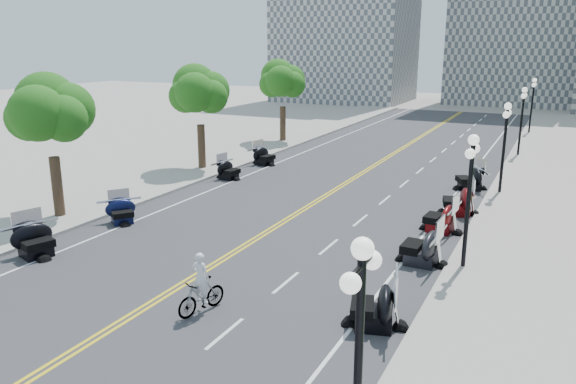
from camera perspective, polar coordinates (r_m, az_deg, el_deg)
The scene contains 43 objects.
ground at distance 21.57m, azimuth -7.92°, elevation -7.58°, with size 160.00×160.00×0.00m, color gray.
road at distance 29.89m, azimuth 2.82°, elevation -1.02°, with size 16.00×90.00×0.01m, color #333335.
centerline_yellow_a at distance 29.93m, azimuth 2.61°, elevation -0.98°, with size 0.12×90.00×0.00m, color yellow.
centerline_yellow_b at distance 29.84m, azimuth 3.03°, elevation -1.03°, with size 0.12×90.00×0.00m, color yellow.
edge_line_north at distance 28.09m, azimuth 14.89°, elevation -2.55°, with size 0.12×90.00×0.00m, color white.
edge_line_south at distance 32.86m, azimuth -7.48°, elevation 0.36°, with size 0.12×90.00×0.00m, color white.
lane_dash_5 at distance 16.96m, azimuth -6.42°, elevation -14.08°, with size 0.12×2.00×0.00m, color white.
lane_dash_6 at distance 20.07m, azimuth -0.22°, elevation -9.17°, with size 0.12×2.00×0.00m, color white.
lane_dash_7 at distance 23.45m, azimuth 4.15°, elevation -5.57°, with size 0.12×2.00×0.00m, color white.
lane_dash_8 at distance 27.01m, azimuth 7.36°, elevation -2.86°, with size 0.12×2.00×0.00m, color white.
lane_dash_9 at distance 30.67m, azimuth 9.81°, elevation -0.79°, with size 0.12×2.00×0.00m, color white.
lane_dash_10 at distance 34.41m, azimuth 11.72°, elevation 0.83°, with size 0.12×2.00×0.00m, color white.
lane_dash_11 at distance 38.20m, azimuth 13.26°, elevation 2.14°, with size 0.12×2.00×0.00m, color white.
lane_dash_12 at distance 42.03m, azimuth 14.52°, elevation 3.21°, with size 0.12×2.00×0.00m, color white.
lane_dash_13 at distance 45.89m, azimuth 15.57°, elevation 4.09°, with size 0.12×2.00×0.00m, color white.
lane_dash_14 at distance 49.77m, azimuth 16.46°, elevation 4.84°, with size 0.12×2.00×0.00m, color white.
lane_dash_15 at distance 53.67m, azimuth 17.22°, elevation 5.48°, with size 0.12×2.00×0.00m, color white.
lane_dash_16 at distance 57.58m, azimuth 17.88°, elevation 6.03°, with size 0.12×2.00×0.00m, color white.
lane_dash_17 at distance 61.50m, azimuth 18.46°, elevation 6.51°, with size 0.12×2.00×0.00m, color white.
lane_dash_18 at distance 65.43m, azimuth 18.97°, elevation 6.94°, with size 0.12×2.00×0.00m, color white.
lane_dash_19 at distance 69.38m, azimuth 19.42°, elevation 7.31°, with size 0.12×2.00×0.00m, color white.
sidewalk_north at distance 27.64m, azimuth 23.25°, elevation -3.44°, with size 5.00×90.00×0.15m, color #9E9991.
sidewalk_south at distance 35.23m, azimuth -13.05°, elevation 1.19°, with size 5.00×90.00×0.15m, color #9E9991.
distant_block_a at distance 83.86m, azimuth 5.96°, elevation 18.13°, with size 18.00×14.00×26.00m, color gray.
street_lamp_1 at distance 10.47m, azimuth 7.13°, elevation -17.58°, with size 0.50×1.20×4.90m, color black, non-canonical shape.
street_lamp_2 at distance 21.34m, azimuth 17.84°, elevation -1.04°, with size 0.50×1.20×4.90m, color black, non-canonical shape.
street_lamp_3 at distance 33.00m, azimuth 21.07°, elevation 4.15°, with size 0.50×1.20×4.90m, color black, non-canonical shape.
street_lamp_4 at distance 44.84m, azimuth 22.62°, elevation 6.61°, with size 0.50×1.20×4.90m, color black, non-canonical shape.
street_lamp_5 at distance 56.75m, azimuth 23.52°, elevation 8.04°, with size 0.50×1.20×4.90m, color black, non-canonical shape.
tree_2 at distance 28.40m, azimuth -23.03°, elevation 6.76°, with size 4.80×4.80×9.20m, color #235619, non-canonical shape.
tree_3 at distance 37.31m, azimuth -8.97°, elevation 9.44°, with size 4.80×4.80×9.20m, color #235619, non-canonical shape.
tree_4 at distance 47.60m, azimuth -0.54°, elevation 10.77°, with size 4.80×4.80×9.20m, color #235619, non-canonical shape.
motorcycle_n_5 at distance 17.09m, azimuth 8.74°, elevation -11.14°, with size 2.14×2.14×1.50m, color black, non-canonical shape.
motorcycle_n_6 at distance 22.04m, azimuth 13.43°, elevation -5.21°, with size 2.22×2.22×1.55m, color black, non-canonical shape.
motorcycle_n_7 at distance 25.94m, azimuth 15.26°, elevation -2.36°, with size 2.09×2.09×1.47m, color #590A0C, non-canonical shape.
motorcycle_n_8 at distance 28.74m, azimuth 16.91°, elevation -0.72°, with size 2.22×2.22×1.55m, color #590A0C, non-canonical shape.
motorcycle_n_9 at distance 33.82m, azimuth 18.00°, elevation 1.43°, with size 2.11×2.11×1.48m, color black, non-canonical shape.
motorcycle_s_5 at distance 24.32m, azimuth -24.33°, elevation -4.36°, with size 2.09×2.09×1.46m, color black, non-canonical shape.
motorcycle_s_6 at distance 27.38m, azimuth -16.56°, elevation -1.79°, with size 1.77×1.77×1.24m, color black, non-canonical shape.
motorcycle_s_8 at distance 34.92m, azimuth -6.06°, elevation 2.33°, with size 1.83×1.83×1.28m, color black, non-canonical shape.
motorcycle_s_9 at distance 38.91m, azimuth -2.45°, elevation 3.77°, with size 1.95×1.95×1.37m, color black, non-canonical shape.
bicycle at distance 18.01m, azimuth -8.79°, elevation -10.41°, with size 0.52×1.85×1.11m, color #A51414.
cyclist_rider at distance 17.47m, azimuth -8.97°, elevation -6.31°, with size 0.60×0.40×1.65m, color silver.
Camera 1 is at (11.35, -16.40, 8.21)m, focal length 35.00 mm.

